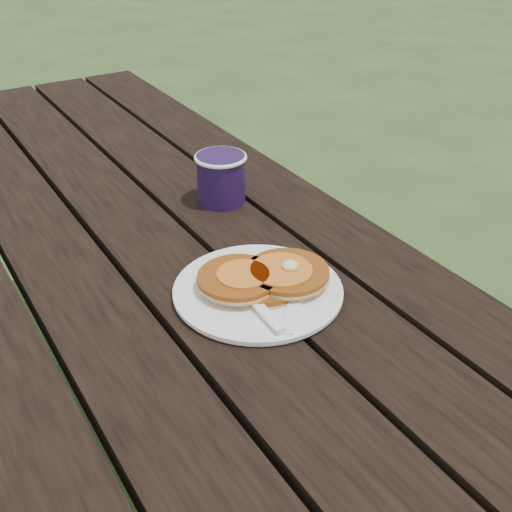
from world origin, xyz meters
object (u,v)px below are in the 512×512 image
picnic_table (144,370)px  plate (258,291)px  coffee_cup (221,176)px  pancake_stack (265,277)px

picnic_table → plate: (0.08, -0.35, 0.39)m
plate → coffee_cup: bearing=70.7°
picnic_table → pancake_stack: (0.09, -0.34, 0.41)m
plate → coffee_cup: 0.32m
plate → pancake_stack: 0.02m
picnic_table → plate: size_ratio=7.20×
picnic_table → pancake_stack: size_ratio=9.17×
picnic_table → plate: 0.53m
plate → pancake_stack: size_ratio=1.27×
picnic_table → coffee_cup: bearing=-14.4°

